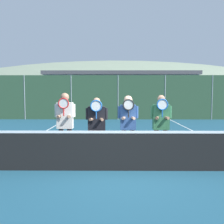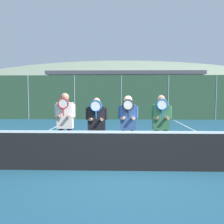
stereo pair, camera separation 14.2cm
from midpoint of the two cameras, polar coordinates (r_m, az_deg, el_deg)
name	(u,v)px [view 2 (the right image)]	position (r m, az deg, el deg)	size (l,w,h in m)	color
ground_plane	(124,171)	(6.01, 3.42, -13.27)	(120.00, 120.00, 0.00)	navy
hill_distant	(120,99)	(71.05, 1.87, 3.01)	(104.64, 58.13, 20.35)	slate
clubhouse_building	(124,91)	(26.66, 2.99, 4.82)	(15.40, 5.50, 3.93)	beige
fence_back	(121,97)	(16.91, 2.33, 3.35)	(19.12, 0.06, 2.99)	gray
tennis_net	(124,150)	(5.88, 3.44, -8.74)	(9.43, 0.09, 1.04)	gray
court_line_left_sideline	(25,144)	(9.51, -18.93, -6.84)	(0.05, 16.00, 0.01)	white
court_line_right_sideline	(222,145)	(9.64, 24.32, -6.84)	(0.05, 16.00, 0.01)	white
player_leftmost	(65,121)	(6.77, -10.09, -1.98)	(0.55, 0.34, 1.82)	#232838
player_center_left	(97,123)	(6.74, -2.94, -2.59)	(0.60, 0.34, 1.69)	white
player_center_right	(128,122)	(6.71, 4.27, -2.28)	(0.55, 0.34, 1.75)	white
player_rightmost	(161,123)	(6.76, 11.72, -2.37)	(0.56, 0.34, 1.76)	#56565B
car_far_left	(47,103)	(21.19, -14.35, 1.95)	(4.58, 2.09, 1.86)	silver
car_left_of_center	(108,104)	(20.33, -0.73, 1.81)	(4.34, 2.01, 1.71)	navy
car_center	(170,104)	(20.70, 13.38, 1.70)	(4.69, 1.93, 1.69)	slate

